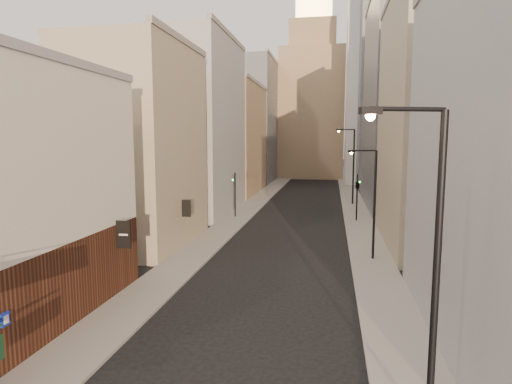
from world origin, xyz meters
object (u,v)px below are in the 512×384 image
at_px(clock_tower, 312,99).
at_px(traffic_light_right, 357,185).
at_px(white_tower, 368,86).
at_px(streetlamp_far, 352,162).
at_px(traffic_light_left, 235,187).
at_px(streetlamp_mid, 372,198).
at_px(streetlamp_near, 429,256).

bearing_deg(clock_tower, traffic_light_right, -82.28).
xyz_separation_m(clock_tower, traffic_light_right, (7.23, -53.30, -13.72)).
xyz_separation_m(white_tower, streetlamp_far, (-3.86, -27.69, -12.94)).
distance_m(clock_tower, traffic_light_left, 55.56).
height_order(clock_tower, streetlamp_mid, clock_tower).
relative_size(streetlamp_mid, streetlamp_far, 0.80).
xyz_separation_m(traffic_light_left, traffic_light_right, (13.04, 0.10, 0.48)).
height_order(streetlamp_mid, traffic_light_left, streetlamp_mid).
bearing_deg(streetlamp_far, white_tower, 58.49).
bearing_deg(traffic_light_right, streetlamp_near, 65.84).
bearing_deg(streetlamp_far, traffic_light_right, -113.13).
xyz_separation_m(clock_tower, streetlamp_near, (7.25, -86.48, -12.21)).
bearing_deg(white_tower, traffic_light_left, -113.10).
xyz_separation_m(white_tower, traffic_light_left, (-16.81, -39.40, -15.18)).
height_order(traffic_light_left, traffic_light_right, same).
height_order(white_tower, traffic_light_right, white_tower).
relative_size(streetlamp_mid, traffic_light_right, 1.58).
xyz_separation_m(clock_tower, streetlamp_mid, (7.38, -67.96, -13.12)).
relative_size(clock_tower, traffic_light_left, 8.98).
bearing_deg(traffic_light_right, clock_tower, -106.47).
distance_m(white_tower, streetlamp_near, 73.77).
height_order(streetlamp_mid, traffic_light_right, streetlamp_mid).
bearing_deg(streetlamp_near, streetlamp_mid, 71.30).
distance_m(white_tower, traffic_light_right, 42.13).
distance_m(streetlamp_near, streetlamp_far, 44.80).
bearing_deg(clock_tower, streetlamp_near, -85.21).
bearing_deg(white_tower, traffic_light_right, -95.48).
bearing_deg(streetlamp_near, white_tower, 68.75).
xyz_separation_m(streetlamp_far, traffic_light_left, (-12.95, -11.71, -2.24)).
distance_m(streetlamp_near, streetlamp_mid, 18.55).
relative_size(streetlamp_near, traffic_light_right, 1.90).
distance_m(streetlamp_near, traffic_light_right, 33.22).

